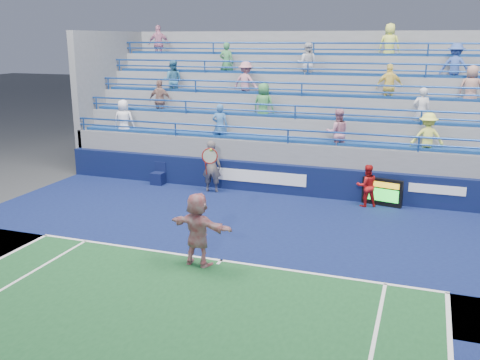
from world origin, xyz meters
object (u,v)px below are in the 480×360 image
at_px(tennis_player, 198,229).
at_px(line_judge, 211,166).
at_px(serve_speed_board, 382,192).
at_px(judge_chair, 158,178).
at_px(ball_girl, 367,186).

distance_m(tennis_player, line_judge, 6.64).
height_order(serve_speed_board, judge_chair, serve_speed_board).
distance_m(line_judge, ball_girl, 5.63).
distance_m(judge_chair, tennis_player, 8.00).
relative_size(serve_speed_board, tennis_player, 0.45).
bearing_deg(judge_chair, tennis_player, -55.04).
relative_size(line_judge, ball_girl, 1.34).
height_order(serve_speed_board, tennis_player, tennis_player).
bearing_deg(ball_girl, line_judge, -22.77).
height_order(line_judge, ball_girl, line_judge).
distance_m(serve_speed_board, line_judge, 6.15).
xyz_separation_m(judge_chair, tennis_player, (4.57, -6.53, 0.68)).
bearing_deg(serve_speed_board, tennis_player, -120.71).
height_order(serve_speed_board, line_judge, line_judge).
relative_size(judge_chair, tennis_player, 0.28).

